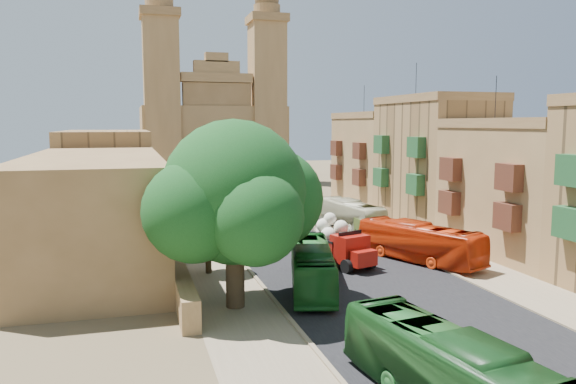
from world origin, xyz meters
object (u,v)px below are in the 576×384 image
street_tree_c (179,190)px  ficus_tree (236,197)px  street_tree_a (208,224)px  pedestrian_a (448,254)px  olive_pickup (371,230)px  bus_cream_east (350,215)px  car_blue_a (270,240)px  church (212,131)px  car_white_a (280,227)px  bus_green_north (312,267)px  pedestrian_c (379,227)px  bus_green_south (451,373)px  street_tree_b (190,203)px  street_tree_d (171,181)px  car_white_b (299,211)px  red_truck (338,242)px  car_dkblue (218,199)px  car_blue_b (237,195)px  bus_red_east (419,242)px  car_cream (322,228)px

street_tree_c → ficus_tree: bearing=-88.9°
street_tree_a → pedestrian_a: street_tree_a is taller
olive_pickup → bus_cream_east: (0.00, 5.30, 0.64)m
street_tree_a → car_blue_a: bearing=48.0°
church → car_white_a: size_ratio=10.38×
bus_green_north → pedestrian_c: 18.74m
bus_green_south → pedestrian_a: 22.94m
church → street_tree_b: (-10.00, -54.61, -5.99)m
street_tree_d → car_white_b: street_tree_d is taller
ficus_tree → car_blue_a: 17.16m
red_truck → bus_green_south: bearing=-100.2°
red_truck → car_dkblue: red_truck is taller
bus_green_south → olive_pickup: bearing=62.3°
street_tree_c → pedestrian_c: street_tree_c is taller
street_tree_a → car_dkblue: bearing=80.0°
church → red_truck: size_ratio=5.12×
car_white_b → street_tree_c: bearing=-12.4°
church → car_blue_b: size_ratio=9.36×
street_tree_b → bus_green_north: size_ratio=0.49×
bus_red_east → pedestrian_c: bearing=-119.7°
ficus_tree → olive_pickup: 23.27m
street_tree_b → car_blue_a: 8.55m
bus_green_south → car_white_b: (7.71, 44.75, -0.90)m
bus_green_south → bus_green_north: 16.62m
bus_red_east → bus_cream_east: 14.34m
street_tree_a → car_blue_a: size_ratio=1.45×
street_tree_b → bus_green_south: bearing=-80.1°
car_dkblue → car_blue_b: 5.25m
street_tree_b → bus_red_east: 21.12m
bus_green_south → car_dkblue: bearing=81.1°
pedestrian_c → bus_cream_east: bearing=-161.7°
church → pedestrian_a: church is taller
bus_cream_east → car_blue_b: bearing=-81.3°
street_tree_c → bus_green_south: size_ratio=0.45×
olive_pickup → pedestrian_c: size_ratio=2.26×
car_blue_a → car_white_a: bearing=86.1°
street_tree_b → car_cream: (12.86, -0.43, -2.94)m
car_blue_a → pedestrian_a: (11.62, -9.96, 0.30)m
ficus_tree → car_white_b: (13.11, 30.28, -5.90)m
street_tree_a → car_dkblue: 35.94m
bus_cream_east → car_white_a: bus_cream_east is taller
pedestrian_a → bus_cream_east: bearing=-88.7°
street_tree_d → bus_green_south: (6.00, -58.47, -1.65)m
church → bus_green_north: 73.01m
street_tree_d → pedestrian_c: size_ratio=2.54×
bus_cream_east → car_blue_b: (-7.00, 26.05, -0.86)m
street_tree_d → ficus_tree: bearing=-89.2°
olive_pickup → car_dkblue: size_ratio=0.88×
red_truck → bus_green_north: (-4.02, -5.77, -0.22)m
pedestrian_a → pedestrian_c: 11.73m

